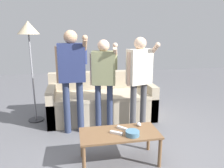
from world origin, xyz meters
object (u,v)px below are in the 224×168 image
player_left (72,70)px  player_right (139,74)px  couch (101,102)px  player_center (104,75)px  game_remote_wand_near (122,128)px  game_remote_nunchuk (139,124)px  game_remote_wand_far (116,133)px  floor_lamp (29,34)px  coffee_table (120,136)px  snack_bowl (133,133)px

player_left → player_right: player_left is taller
couch → player_left: bearing=-134.2°
couch → player_right: player_right is taller
player_center → game_remote_wand_near: (0.10, -0.89, -0.52)m
game_remote_nunchuk → player_center: size_ratio=0.06×
couch → game_remote_wand_far: bearing=-91.1°
game_remote_wand_far → floor_lamp: bearing=126.7°
coffee_table → game_remote_wand_near: bearing=58.1°
player_center → player_right: player_right is taller
couch → coffee_table: bearing=-89.3°
game_remote_wand_far → couch: bearing=88.9°
player_center → couch: bearing=87.0°
couch → snack_bowl: bearing=-84.5°
player_right → game_remote_wand_near: player_right is taller
couch → player_right: 1.07m
snack_bowl → coffee_table: bearing=141.3°
couch → floor_lamp: floor_lamp is taller
player_left → player_right: bearing=-7.1°
floor_lamp → snack_bowl: bearing=-50.6°
floor_lamp → player_right: (1.74, -0.74, -0.60)m
player_left → player_center: size_ratio=1.10×
coffee_table → game_remote_wand_far: (-0.05, -0.03, 0.07)m
game_remote_nunchuk → player_right: size_ratio=0.06×
snack_bowl → player_right: 1.13m
snack_bowl → game_remote_nunchuk: snack_bowl is taller
floor_lamp → game_remote_wand_far: floor_lamp is taller
game_remote_nunchuk → player_center: bearing=112.0°
player_right → player_left: bearing=172.9°
snack_bowl → player_center: size_ratio=0.11×
game_remote_nunchuk → game_remote_wand_far: 0.38m
couch → floor_lamp: 1.76m
snack_bowl → game_remote_wand_far: (-0.18, 0.08, -0.01)m
coffee_table → player_left: player_left is taller
snack_bowl → game_remote_nunchuk: bearing=57.4°
game_remote_wand_far → coffee_table: bearing=33.7°
coffee_table → player_left: size_ratio=0.60×
couch → player_left: size_ratio=1.19×
couch → player_right: (0.52, -0.67, 0.66)m
player_center → game_remote_wand_far: size_ratio=9.95×
game_remote_nunchuk → player_center: 1.04m
snack_bowl → player_center: bearing=99.5°
player_left → game_remote_wand_far: 1.26m
snack_bowl → player_right: bearing=68.6°
player_right → game_remote_nunchuk: bearing=-106.9°
game_remote_nunchuk → player_right: player_right is taller
floor_lamp → player_center: 1.47m
coffee_table → snack_bowl: bearing=-38.7°
couch → player_center: bearing=-93.0°
floor_lamp → player_left: size_ratio=1.09×
snack_bowl → game_remote_nunchuk: size_ratio=1.92×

